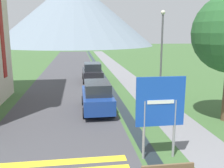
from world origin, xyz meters
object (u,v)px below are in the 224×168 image
at_px(road_sign, 160,108).
at_px(streetlamp, 162,51).
at_px(parked_car_near, 97,96).
at_px(parked_car_far, 92,72).

xyz_separation_m(road_sign, streetlamp, (2.45, 7.19, 1.54)).
bearing_deg(parked_car_near, streetlamp, 13.91).
bearing_deg(parked_car_far, road_sign, -84.28).
height_order(road_sign, parked_car_far, road_sign).
distance_m(parked_car_near, parked_car_far, 9.47).
height_order(road_sign, streetlamp, streetlamp).
bearing_deg(parked_car_far, parked_car_near, -91.70).
xyz_separation_m(road_sign, parked_car_far, (-1.56, 15.59, -1.08)).
relative_size(road_sign, parked_car_far, 0.73).
distance_m(parked_car_near, streetlamp, 5.14).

